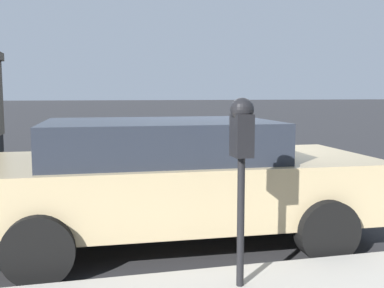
% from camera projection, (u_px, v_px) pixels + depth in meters
% --- Properties ---
extents(ground_plane, '(220.00, 220.00, 0.00)m').
position_uv_depth(ground_plane, '(231.00, 212.00, 6.40)').
color(ground_plane, '#2B2B2D').
extents(parking_meter, '(0.21, 0.19, 1.53)m').
position_uv_depth(parking_meter, '(242.00, 143.00, 3.54)').
color(parking_meter, black).
rests_on(parking_meter, sidewalk).
extents(car_tan, '(2.22, 4.52, 1.39)m').
position_uv_depth(car_tan, '(172.00, 177.00, 5.08)').
color(car_tan, tan).
rests_on(car_tan, ground_plane).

